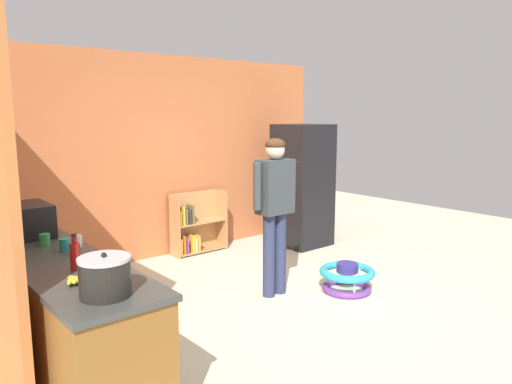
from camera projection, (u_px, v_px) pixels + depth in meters
name	position (u px, v px, depth m)	size (l,w,h in m)	color
ground_plane	(283.00, 303.00, 5.00)	(12.00, 12.00, 0.00)	beige
back_wall	(166.00, 157.00, 6.54)	(5.20, 0.06, 2.70)	#CE6E3F
kitchen_counter	(62.00, 317.00, 3.58)	(0.65, 2.40, 0.90)	brown
refrigerator	(302.00, 185.00, 7.10)	(0.73, 0.68, 1.78)	black
bookshelf	(194.00, 227.00, 6.75)	(0.80, 0.28, 0.85)	tan
standing_person	(275.00, 202.00, 5.08)	(0.57, 0.22, 1.68)	navy
baby_walker	(347.00, 277.00, 5.30)	(0.60, 0.60, 0.32)	purple
microwave	(26.00, 220.00, 4.10)	(0.37, 0.48, 0.28)	black
crock_pot	(105.00, 276.00, 2.77)	(0.30, 0.30, 0.26)	black
banana_bunch	(74.00, 280.00, 2.98)	(0.15, 0.16, 0.04)	yellow
ketchup_bottle	(75.00, 255.00, 3.24)	(0.07, 0.07, 0.25)	red
teal_cup	(65.00, 245.00, 3.69)	(0.08, 0.08, 0.10)	teal
green_cup	(45.00, 240.00, 3.84)	(0.08, 0.08, 0.10)	green
white_cup	(77.00, 241.00, 3.79)	(0.08, 0.08, 0.10)	white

